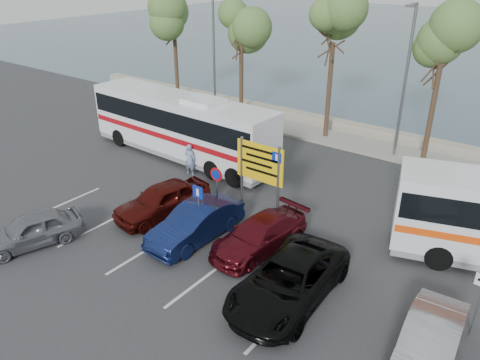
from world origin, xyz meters
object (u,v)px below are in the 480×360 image
Objects in this scene: car_silver_a at (32,230)px; car_maroon at (259,235)px; car_red at (163,200)px; car_silver_b at (429,344)px; car_blue at (196,223)px; suv_black at (289,280)px; pedestrian_near at (190,159)px; coach_bus_left at (181,128)px; street_lamp_left at (213,49)px; street_lamp_right at (406,75)px; direction_sign at (260,169)px.

car_silver_a is 8.77m from car_maroon.
car_red reaches higher than car_silver_b.
car_blue is 1.08× the size of car_silver_b.
suv_black is 10.57m from pedestrian_near.
car_silver_a is (1.50, -10.00, -1.04)m from coach_bus_left.
pedestrian_near is (1.95, -1.50, -0.86)m from coach_bus_left.
street_lamp_left is at bearing 116.50° from coach_bus_left.
car_red is 7.34m from suv_black.
street_lamp_right reaches higher than car_maroon.
car_silver_a is at bearing -137.65° from car_blue.
car_maroon is 7.61m from pedestrian_near.
street_lamp_right reaches higher than car_silver_a.
car_maroon is at bearing 160.93° from car_silver_b.
street_lamp_left is at bearing 129.11° from car_blue.
car_red is at bearing -167.99° from car_maroon.
coach_bus_left is at bearing -143.54° from street_lamp_right.
coach_bus_left reaches higher than pedestrian_near.
coach_bus_left is 6.69m from car_red.
direction_sign is 5.30m from suv_black.
pedestrian_near is at bearing 162.01° from direction_sign.
car_blue is (-3.20, -12.94, -3.88)m from street_lamp_right.
pedestrian_near is (5.45, -8.52, -3.77)m from street_lamp_left.
direction_sign reaches higher than car_maroon.
street_lamp_left is at bearing -66.55° from pedestrian_near.
car_silver_a is 0.74× the size of suv_black.
street_lamp_right is at bearing -140.70° from pedestrian_near.
car_red is (7.40, -12.37, -3.86)m from street_lamp_left.
street_lamp_right is at bearing 82.91° from car_silver_a.
direction_sign is at bearing -43.17° from street_lamp_left.
car_silver_a is at bearing -73.63° from street_lamp_left.
car_red reaches higher than car_silver_a.
street_lamp_right is 13.88m from car_blue.
coach_bus_left is 17.00m from car_silver_b.
coach_bus_left reaches higher than car_red.
street_lamp_left is 1.85× the size of car_red.
pedestrian_near reaches higher than suv_black.
street_lamp_left is 23.86m from car_silver_b.
car_blue reaches higher than car_silver_b.
car_blue is at bearing -52.85° from street_lamp_left.
street_lamp_left is 20.48m from suv_black.
direction_sign is at bearing 40.91° from car_red.
street_lamp_left reaches higher than coach_bus_left.
car_maroon is 0.84× the size of suv_black.
street_lamp_right reaches higher than coach_bus_left.
car_silver_b is (15.55, -6.80, -1.03)m from coach_bus_left.
car_silver_b is 14.59m from pedestrian_near.
pedestrian_near is at bearing -37.55° from coach_bus_left.
car_silver_b is at bearing -66.36° from street_lamp_right.
car_red reaches higher than car_blue.
street_lamp_right is at bearing 76.93° from car_red.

